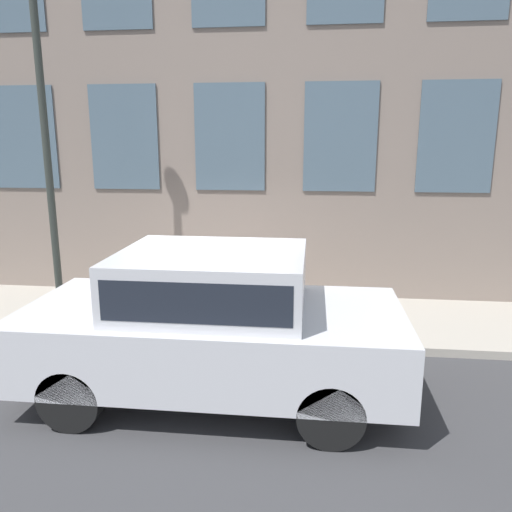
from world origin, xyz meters
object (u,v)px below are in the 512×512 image
fire_hydrant (241,303)px  parked_car_silver_near (213,319)px  person (270,273)px  street_lamp (40,78)px

fire_hydrant → parked_car_silver_near: parked_car_silver_near is taller
person → fire_hydrant: bearing=32.1°
parked_car_silver_near → street_lamp: bearing=55.9°
parked_car_silver_near → street_lamp: (2.09, 3.09, 3.05)m
fire_hydrant → person: bearing=-36.8°
person → parked_car_silver_near: 2.74m
person → parked_car_silver_near: size_ratio=0.28×
fire_hydrant → parked_car_silver_near: bearing=179.2°
fire_hydrant → street_lamp: size_ratio=0.11×
person → street_lamp: street_lamp is taller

